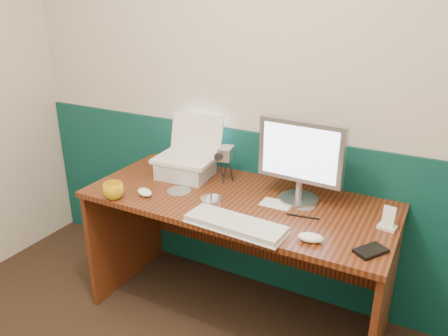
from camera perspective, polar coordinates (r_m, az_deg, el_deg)
The scene contains 19 objects.
back_wall at distance 2.42m, azimuth 7.36°, elevation 9.96°, with size 3.50×0.04×2.50m, color beige.
wainscot at distance 2.66m, azimuth 6.49°, elevation -6.10°, with size 3.48×0.02×1.00m, color #07342A.
desk at distance 2.47m, azimuth 1.68°, elevation -11.79°, with size 1.60×0.70×0.75m, color #3C190A.
laptop_riser at distance 2.53m, azimuth -5.04°, elevation -0.09°, with size 0.28×0.24×0.10m, color silver.
laptop at distance 2.47m, azimuth -5.18°, elevation 3.93°, with size 0.33×0.25×0.27m, color white, non-canonical shape.
monitor at distance 2.20m, azimuth 10.02°, elevation 0.88°, with size 0.43×0.12×0.43m, color #A3A3A7, non-canonical shape.
keyboard at distance 2.00m, azimuth 1.50°, elevation -7.42°, with size 0.47×0.16×0.03m, color silver.
mouse_right at distance 1.93m, azimuth 11.25°, elevation -8.90°, with size 0.11×0.07×0.04m, color white.
mouse_left at distance 2.34m, azimuth -10.33°, elevation -3.12°, with size 0.11×0.06×0.04m, color white.
mug at distance 2.33m, azimuth -14.24°, elevation -2.90°, with size 0.11×0.11×0.09m, color yellow.
camcorder at distance 2.44m, azimuth 0.29°, elevation 0.36°, with size 0.09×0.12×0.19m, color #BBBBC0, non-canonical shape.
cd_spindle at distance 2.23m, azimuth -1.68°, elevation -4.21°, with size 0.11×0.11×0.02m, color silver.
cd_loose_a at distance 2.37m, azimuth -5.90°, elevation -2.98°, with size 0.13×0.13×0.00m, color #ACB5BC.
cd_loose_b at distance 2.23m, azimuth 10.35°, elevation -4.83°, with size 0.12×0.12×0.00m, color silver.
pen at distance 2.12m, azimuth 10.24°, elevation -6.24°, with size 0.01×0.01×0.16m, color black.
papers at distance 2.22m, azimuth 6.84°, elevation -4.69°, with size 0.15×0.10×0.00m, color silver.
dock at distance 2.12m, azimuth 20.53°, elevation -7.24°, with size 0.08×0.06×0.01m, color white.
music_player at distance 2.10m, azimuth 20.72°, elevation -5.93°, with size 0.05×0.01×0.09m, color white.
pda at distance 1.92m, azimuth 18.63°, elevation -10.22°, with size 0.08×0.13×0.02m, color black.
Camera 1 is at (0.84, -0.46, 1.74)m, focal length 35.00 mm.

